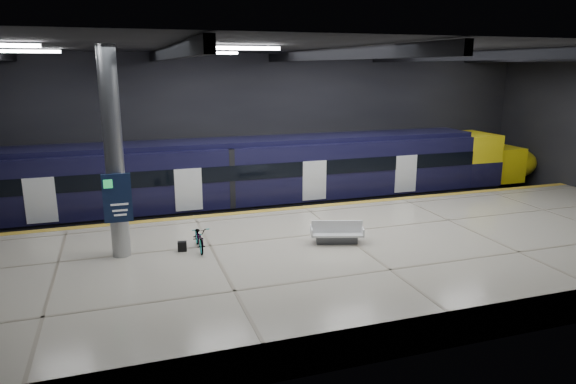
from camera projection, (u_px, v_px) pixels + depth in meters
name	position (u px, v px, depth m)	size (l,w,h in m)	color
ground	(328.00, 250.00, 21.02)	(30.00, 30.00, 0.00)	black
room_shell	(331.00, 109.00, 19.66)	(30.10, 16.10, 8.05)	black
platform	(355.00, 258.00, 18.58)	(30.00, 11.00, 1.10)	beige
safety_strip	(305.00, 207.00, 23.29)	(30.00, 0.40, 0.01)	gold
rails	(286.00, 213.00, 26.07)	(30.00, 1.52, 0.16)	gray
train	(282.00, 175.00, 25.52)	(29.40, 2.84, 3.79)	black
bench	(337.00, 235.00, 18.54)	(2.04, 1.32, 0.84)	#595B60
bicycle	(199.00, 237.00, 17.83)	(0.58, 1.68, 0.88)	#99999E
pannier_bag	(182.00, 246.00, 17.71)	(0.30, 0.18, 0.35)	black
info_column	(114.00, 157.00, 16.56)	(0.90, 0.78, 6.90)	#9EA0A5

